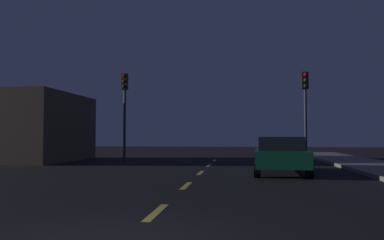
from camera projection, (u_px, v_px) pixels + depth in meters
ground_plane at (189, 183)px, 11.31m from camera, size 80.00×80.00×0.00m
lane_stripe_second at (156, 212)px, 6.95m from camera, size 0.16×1.60×0.01m
lane_stripe_third at (186, 186)px, 10.71m from camera, size 0.16×1.60×0.01m
lane_stripe_fourth at (200, 173)px, 14.48m from camera, size 0.16×1.60×0.01m
lane_stripe_fifth at (209, 165)px, 18.24m from camera, size 0.16×1.60×0.01m
lane_stripe_sixth at (214, 160)px, 22.00m from camera, size 0.16×1.60×0.01m
traffic_signal_left at (125, 100)px, 20.65m from camera, size 0.32×0.38×4.93m
traffic_signal_right at (305, 99)px, 19.37m from camera, size 0.32×0.38×4.79m
car_stopped_ahead at (280, 154)px, 14.31m from camera, size 2.12×4.50×1.41m
storefront_left at (33, 127)px, 21.72m from camera, size 5.00×6.58×3.89m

